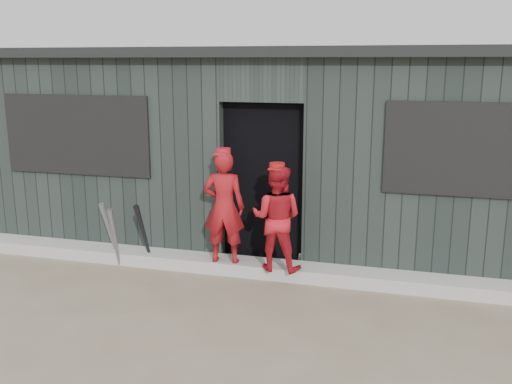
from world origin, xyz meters
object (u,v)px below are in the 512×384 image
(bat_left, at_px, (110,232))
(player_red_right, at_px, (277,218))
(bat_mid, at_px, (115,237))
(player_red_left, at_px, (224,207))
(bat_right, at_px, (144,235))
(dugout, at_px, (288,146))
(player_grey_back, at_px, (306,221))

(bat_left, relative_size, player_red_right, 0.69)
(bat_mid, xyz_separation_m, player_red_left, (1.35, 0.15, 0.43))
(bat_mid, distance_m, bat_right, 0.35)
(player_red_left, relative_size, dugout, 0.16)
(bat_right, distance_m, player_red_right, 1.69)
(player_red_right, xyz_separation_m, player_grey_back, (0.22, 0.64, -0.20))
(bat_mid, xyz_separation_m, player_grey_back, (2.21, 0.72, 0.18))
(bat_left, distance_m, dugout, 2.72)
(player_grey_back, xyz_separation_m, dugout, (-0.50, 1.20, 0.73))
(bat_right, height_order, player_grey_back, player_grey_back)
(player_red_left, distance_m, dugout, 1.87)
(bat_left, bearing_deg, bat_right, -1.63)
(bat_right, distance_m, player_red_left, 1.09)
(dugout, bearing_deg, bat_left, -135.78)
(player_red_left, bearing_deg, player_grey_back, -153.49)
(bat_mid, distance_m, player_red_left, 1.42)
(bat_mid, height_order, player_grey_back, player_grey_back)
(bat_right, height_order, player_red_right, player_red_right)
(bat_left, height_order, player_grey_back, player_grey_back)
(bat_right, distance_m, player_grey_back, 1.98)
(bat_left, distance_m, player_grey_back, 2.42)
(bat_left, xyz_separation_m, bat_mid, (0.13, -0.12, -0.02))
(bat_mid, xyz_separation_m, dugout, (1.72, 1.92, 0.91))
(bat_right, relative_size, player_red_right, 0.71)
(bat_left, xyz_separation_m, player_grey_back, (2.34, 0.60, 0.15))
(bat_left, relative_size, bat_right, 0.97)
(bat_mid, height_order, bat_right, bat_right)
(player_red_left, relative_size, player_red_right, 1.10)
(bat_mid, relative_size, player_grey_back, 0.68)
(bat_left, relative_size, player_red_left, 0.63)
(player_red_right, distance_m, player_grey_back, 0.71)
(player_red_left, xyz_separation_m, player_grey_back, (0.86, 0.57, -0.26))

